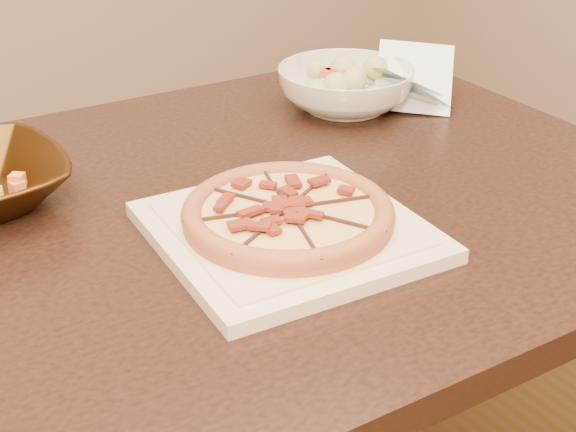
% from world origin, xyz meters
% --- Properties ---
extents(dining_table, '(1.38, 0.92, 0.75)m').
position_xyz_m(dining_table, '(-0.14, 0.04, 0.64)').
color(dining_table, black).
rests_on(dining_table, floor).
extents(plate, '(0.32, 0.32, 0.02)m').
position_xyz_m(plate, '(-0.05, -0.09, 0.76)').
color(plate, '#F8E7CB').
rests_on(plate, dining_table).
extents(pizza, '(0.25, 0.25, 0.03)m').
position_xyz_m(pizza, '(-0.05, -0.09, 0.78)').
color(pizza, '#C06743').
rests_on(pizza, plate).
extents(salad_bowl, '(0.29, 0.29, 0.07)m').
position_xyz_m(salad_bowl, '(0.27, 0.22, 0.79)').
color(salad_bowl, white).
rests_on(salad_bowl, dining_table).
extents(salad, '(0.09, 0.12, 0.04)m').
position_xyz_m(salad, '(0.27, 0.22, 0.84)').
color(salad, beige).
rests_on(salad, salad_bowl).
extents(cling_film, '(0.20, 0.18, 0.05)m').
position_xyz_m(cling_film, '(0.39, 0.18, 0.78)').
color(cling_film, white).
rests_on(cling_film, dining_table).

